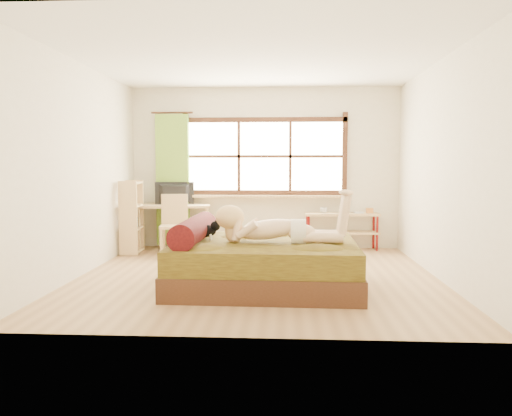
# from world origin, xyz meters

# --- Properties ---
(floor) EXTENTS (4.50, 4.50, 0.00)m
(floor) POSITION_xyz_m (0.00, 0.00, 0.00)
(floor) COLOR #9E754C
(floor) RESTS_ON ground
(ceiling) EXTENTS (4.50, 4.50, 0.00)m
(ceiling) POSITION_xyz_m (0.00, 0.00, 2.70)
(ceiling) COLOR white
(ceiling) RESTS_ON wall_back
(wall_back) EXTENTS (4.50, 0.00, 4.50)m
(wall_back) POSITION_xyz_m (0.00, 2.25, 1.35)
(wall_back) COLOR silver
(wall_back) RESTS_ON floor
(wall_front) EXTENTS (4.50, 0.00, 4.50)m
(wall_front) POSITION_xyz_m (0.00, -2.25, 1.35)
(wall_front) COLOR silver
(wall_front) RESTS_ON floor
(wall_left) EXTENTS (0.00, 4.50, 4.50)m
(wall_left) POSITION_xyz_m (-2.25, 0.00, 1.35)
(wall_left) COLOR silver
(wall_left) RESTS_ON floor
(wall_right) EXTENTS (0.00, 4.50, 4.50)m
(wall_right) POSITION_xyz_m (2.25, 0.00, 1.35)
(wall_right) COLOR silver
(wall_right) RESTS_ON floor
(window) EXTENTS (2.80, 0.16, 1.46)m
(window) POSITION_xyz_m (0.00, 2.22, 1.51)
(window) COLOR #FFEDBF
(window) RESTS_ON wall_back
(curtain) EXTENTS (0.55, 0.10, 2.20)m
(curtain) POSITION_xyz_m (-1.55, 2.13, 1.15)
(curtain) COLOR #488424
(curtain) RESTS_ON wall_back
(bed) EXTENTS (2.15, 1.73, 0.80)m
(bed) POSITION_xyz_m (0.06, -0.52, 0.29)
(bed) COLOR #341E0F
(bed) RESTS_ON floor
(woman) EXTENTS (1.49, 0.45, 0.63)m
(woman) POSITION_xyz_m (0.27, -0.57, 0.85)
(woman) COLOR beige
(woman) RESTS_ON bed
(kitten) EXTENTS (0.32, 0.13, 0.25)m
(kitten) POSITION_xyz_m (-0.60, -0.42, 0.66)
(kitten) COLOR black
(kitten) RESTS_ON bed
(desk) EXTENTS (1.26, 0.71, 0.75)m
(desk) POSITION_xyz_m (-1.50, 1.95, 0.65)
(desk) COLOR tan
(desk) RESTS_ON floor
(monitor) EXTENTS (0.65, 0.17, 0.37)m
(monitor) POSITION_xyz_m (-1.50, 2.00, 0.94)
(monitor) COLOR black
(monitor) RESTS_ON desk
(chair) EXTENTS (0.47, 0.47, 0.94)m
(chair) POSITION_xyz_m (-1.41, 1.59, 0.52)
(chair) COLOR tan
(chair) RESTS_ON floor
(pipe_shelf) EXTENTS (1.24, 0.38, 0.69)m
(pipe_shelf) POSITION_xyz_m (1.30, 2.07, 0.45)
(pipe_shelf) COLOR tan
(pipe_shelf) RESTS_ON floor
(cup) EXTENTS (0.12, 0.12, 0.09)m
(cup) POSITION_xyz_m (0.99, 2.07, 0.66)
(cup) COLOR gray
(cup) RESTS_ON pipe_shelf
(book) EXTENTS (0.16, 0.21, 0.02)m
(book) POSITION_xyz_m (1.49, 2.07, 0.62)
(book) COLOR gray
(book) RESTS_ON pipe_shelf
(bookshelf) EXTENTS (0.32, 0.52, 1.15)m
(bookshelf) POSITION_xyz_m (-2.08, 1.52, 0.59)
(bookshelf) COLOR tan
(bookshelf) RESTS_ON floor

